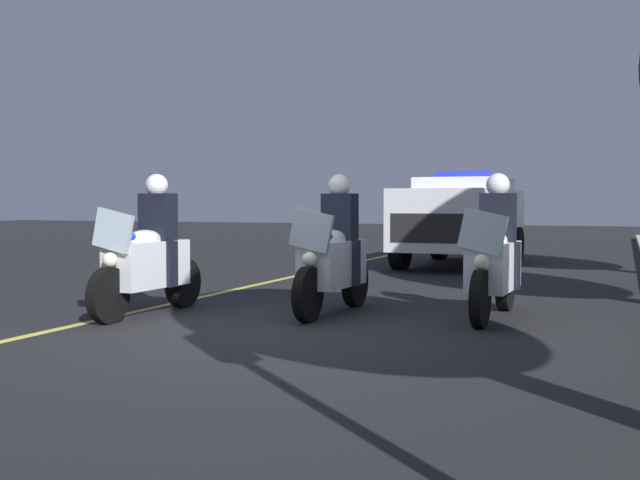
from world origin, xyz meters
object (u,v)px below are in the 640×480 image
object	(u,v)px
police_motorcycle_lead_left	(149,258)
police_suv	(462,216)
police_motorcycle_lead_right	(334,257)
police_motorcycle_trailing	(494,259)

from	to	relation	value
police_motorcycle_lead_left	police_suv	bearing A→B (deg)	166.81
police_motorcycle_lead_left	police_motorcycle_lead_right	size ratio (longest dim) A/B	1.00
police_motorcycle_lead_left	police_motorcycle_lead_right	world-z (taller)	same
police_motorcycle_lead_left	police_motorcycle_trailing	size ratio (longest dim) A/B	1.00
police_motorcycle_lead_left	police_suv	size ratio (longest dim) A/B	0.43
police_motorcycle_lead_right	police_suv	size ratio (longest dim) A/B	0.43
police_motorcycle_trailing	police_suv	size ratio (longest dim) A/B	0.43
police_motorcycle_lead_right	police_motorcycle_trailing	size ratio (longest dim) A/B	1.00
police_suv	police_motorcycle_trailing	bearing A→B (deg)	13.89
police_motorcycle_lead_left	police_motorcycle_trailing	distance (m)	4.14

